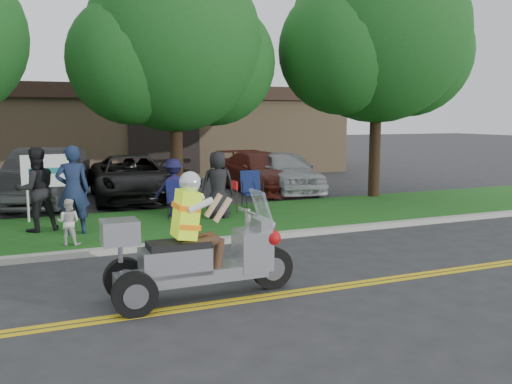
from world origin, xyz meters
name	(u,v)px	position (x,y,z in m)	size (l,w,h in m)	color
ground	(263,286)	(0.00, 0.00, 0.00)	(120.00, 120.00, 0.00)	#28282B
centerline_near	(279,297)	(0.00, -0.58, 0.01)	(60.00, 0.10, 0.01)	gold
centerline_far	(274,294)	(0.00, -0.42, 0.01)	(60.00, 0.10, 0.01)	gold
curb	(205,242)	(0.00, 3.05, 0.06)	(60.00, 0.25, 0.12)	#A8A89E
grass_verge	(179,224)	(0.00, 5.20, 0.06)	(60.00, 4.00, 0.10)	#195416
commercial_building	(145,130)	(2.00, 18.98, 2.01)	(18.00, 8.20, 4.00)	#9E7F5B
tree_mid	(176,52)	(0.55, 7.23, 4.43)	(5.88, 4.80, 7.05)	#332114
tree_right	(379,41)	(7.06, 7.03, 5.03)	(6.86, 5.60, 8.07)	#332114
business_sign	(48,175)	(-2.90, 6.60, 1.26)	(1.25, 0.06, 1.75)	silver
trike_scooter	(194,255)	(-1.17, -0.15, 0.66)	(2.90, 0.96, 1.90)	black
lawn_chair_a	(252,188)	(2.34, 6.16, 0.71)	(0.61, 0.63, 1.08)	black
lawn_chair_b	(177,198)	(0.07, 5.51, 0.65)	(0.53, 0.55, 0.97)	black
spectator_adult_left	(73,190)	(-2.47, 4.76, 1.08)	(0.71, 0.47, 1.96)	#172342
spectator_adult_mid	(36,190)	(-3.21, 5.37, 1.05)	(0.92, 0.72, 1.89)	black
spectator_chair_a	(174,188)	(0.09, 5.98, 0.85)	(0.97, 0.56, 1.50)	#191843
spectator_chair_b	(218,184)	(1.08, 5.34, 0.96)	(0.84, 0.54, 1.71)	black
child_right	(69,222)	(-2.66, 3.68, 0.58)	(0.46, 0.36, 0.95)	silver
parked_car_left	(45,177)	(-2.90, 9.79, 0.86)	(1.81, 5.20, 1.71)	#29292B
parked_car_mid	(131,178)	(-0.32, 9.84, 0.72)	(2.38, 5.17, 1.44)	black
parked_car_right	(262,172)	(4.34, 9.98, 0.70)	(1.97, 4.85, 1.41)	#541C13
parked_car_far_right	(285,172)	(4.97, 9.45, 0.75)	(1.77, 4.41, 1.50)	#A2A5A9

